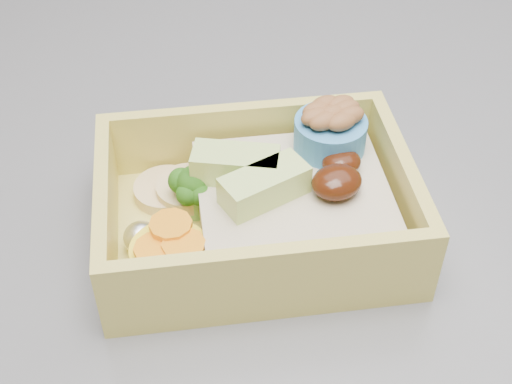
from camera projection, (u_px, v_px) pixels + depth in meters
name	position (u px, v px, depth m)	size (l,w,h in m)	color
bento_box	(265.00, 203.00, 0.46)	(0.24, 0.20, 0.07)	#D0C055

